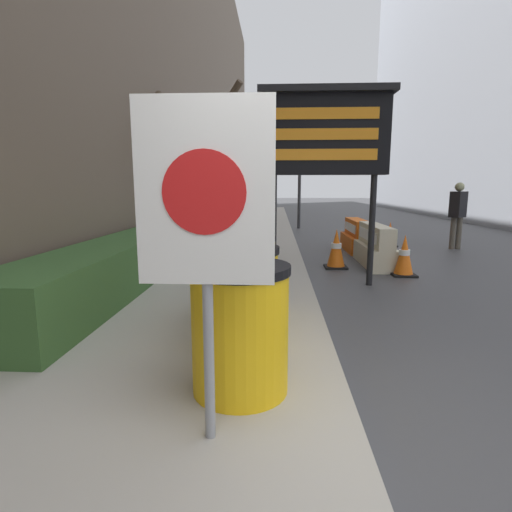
{
  "coord_description": "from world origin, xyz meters",
  "views": [
    {
      "loc": [
        -0.54,
        -1.84,
        1.59
      ],
      "look_at": [
        -0.9,
        5.07,
        0.4
      ],
      "focal_mm": 28.0,
      "sensor_mm": 36.0,
      "label": 1
    }
  ],
  "objects": [
    {
      "name": "ground_plane",
      "position": [
        0.0,
        0.0,
        0.0
      ],
      "size": [
        120.0,
        120.0,
        0.0
      ],
      "primitive_type": "plane",
      "color": "#3F3F42"
    },
    {
      "name": "sidewalk_left",
      "position": [
        -1.72,
        0.0,
        0.07
      ],
      "size": [
        3.44,
        56.0,
        0.14
      ],
      "color": "#A39E93",
      "rests_on": "ground_plane"
    },
    {
      "name": "hedge_strip",
      "position": [
        -2.84,
        4.11,
        0.48
      ],
      "size": [
        0.9,
        6.18,
        0.68
      ],
      "color": "#335628",
      "rests_on": "sidewalk_left"
    },
    {
      "name": "bare_tree",
      "position": [
        -2.68,
        8.21,
        2.17
      ],
      "size": [
        2.29,
        2.41,
        4.08
      ],
      "color": "#4C3D2D",
      "rests_on": "sidewalk_left"
    },
    {
      "name": "barrel_drum_foreground",
      "position": [
        -0.79,
        0.84,
        0.61
      ],
      "size": [
        0.71,
        0.71,
        0.92
      ],
      "color": "yellow",
      "rests_on": "sidewalk_left"
    },
    {
      "name": "barrel_drum_middle",
      "position": [
        -0.87,
        1.69,
        0.61
      ],
      "size": [
        0.71,
        0.71,
        0.92
      ],
      "color": "yellow",
      "rests_on": "sidewalk_left"
    },
    {
      "name": "barrel_drum_back",
      "position": [
        -0.9,
        2.55,
        0.61
      ],
      "size": [
        0.71,
        0.71,
        0.92
      ],
      "color": "yellow",
      "rests_on": "sidewalk_left"
    },
    {
      "name": "warning_sign",
      "position": [
        -0.92,
        0.26,
        1.46
      ],
      "size": [
        0.74,
        0.08,
        1.91
      ],
      "color": "gray",
      "rests_on": "sidewalk_left"
    },
    {
      "name": "message_board",
      "position": [
        0.2,
        4.64,
        2.38
      ],
      "size": [
        2.1,
        0.36,
        3.1
      ],
      "color": "black",
      "rests_on": "ground_plane"
    },
    {
      "name": "jersey_barrier_cream",
      "position": [
        1.5,
        6.4,
        0.37
      ],
      "size": [
        0.54,
        1.83,
        0.84
      ],
      "color": "beige",
      "rests_on": "ground_plane"
    },
    {
      "name": "jersey_barrier_orange_far",
      "position": [
        1.5,
        8.3,
        0.35
      ],
      "size": [
        0.57,
        1.67,
        0.79
      ],
      "color": "orange",
      "rests_on": "ground_plane"
    },
    {
      "name": "traffic_cone_near",
      "position": [
        2.55,
        9.12,
        0.33
      ],
      "size": [
        0.38,
        0.38,
        0.67
      ],
      "color": "black",
      "rests_on": "ground_plane"
    },
    {
      "name": "traffic_cone_mid",
      "position": [
        0.65,
        6.06,
        0.38
      ],
      "size": [
        0.44,
        0.44,
        0.78
      ],
      "color": "black",
      "rests_on": "ground_plane"
    },
    {
      "name": "traffic_cone_far",
      "position": [
        1.78,
        5.4,
        0.37
      ],
      "size": [
        0.42,
        0.42,
        0.75
      ],
      "color": "black",
      "rests_on": "ground_plane"
    },
    {
      "name": "traffic_light_near_curb",
      "position": [
        0.34,
        13.82,
        2.67
      ],
      "size": [
        0.28,
        0.44,
        3.67
      ],
      "color": "#2D2D30",
      "rests_on": "ground_plane"
    },
    {
      "name": "pedestrian_worker",
      "position": [
        4.13,
        8.74,
        1.01
      ],
      "size": [
        0.51,
        0.5,
        1.72
      ],
      "rotation": [
        0.0,
        0.0,
        3.88
      ],
      "color": "#514C42",
      "rests_on": "ground_plane"
    }
  ]
}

